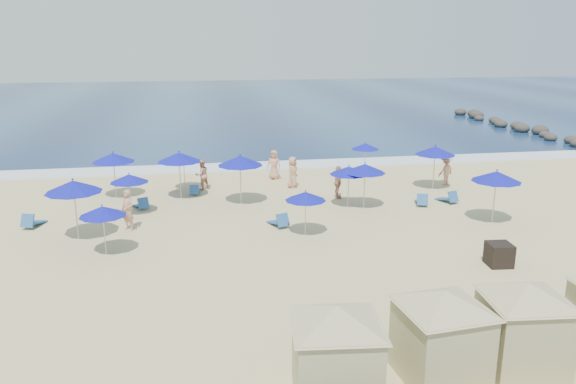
# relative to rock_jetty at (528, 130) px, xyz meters

# --- Properties ---
(ground) EXTENTS (160.00, 160.00, 0.00)m
(ground) POSITION_rel_rock_jetty_xyz_m (-24.01, -24.90, -0.36)
(ground) COLOR #D1C084
(ground) RESTS_ON ground
(ocean) EXTENTS (160.00, 80.00, 0.06)m
(ocean) POSITION_rel_rock_jetty_xyz_m (-24.01, 30.10, -0.33)
(ocean) COLOR #0E234D
(ocean) RESTS_ON ground
(surf_line) EXTENTS (160.00, 2.50, 0.08)m
(surf_line) POSITION_rel_rock_jetty_xyz_m (-24.01, -9.40, -0.32)
(surf_line) COLOR white
(surf_line) RESTS_ON ground
(rock_jetty) EXTENTS (2.56, 26.66, 0.96)m
(rock_jetty) POSITION_rel_rock_jetty_xyz_m (0.00, 0.00, 0.00)
(rock_jetty) COLOR #2A2623
(rock_jetty) RESTS_ON ground
(trash_bin) EXTENTS (0.95, 0.95, 0.88)m
(trash_bin) POSITION_rel_rock_jetty_xyz_m (-18.71, -27.90, 0.08)
(trash_bin) COLOR black
(trash_bin) RESTS_ON ground
(cabana_0) EXTENTS (4.25, 4.25, 2.68)m
(cabana_0) POSITION_rel_rock_jetty_xyz_m (-26.89, -34.80, 1.17)
(cabana_0) COLOR tan
(cabana_0) RESTS_ON ground
(cabana_1) EXTENTS (4.22, 4.22, 2.66)m
(cabana_1) POSITION_rel_rock_jetty_xyz_m (-24.07, -34.41, 1.16)
(cabana_1) COLOR tan
(cabana_1) RESTS_ON ground
(cabana_2) EXTENTS (4.18, 4.18, 2.63)m
(cabana_2) POSITION_rel_rock_jetty_xyz_m (-21.75, -34.30, 1.15)
(cabana_2) COLOR tan
(cabana_2) RESTS_ON ground
(umbrella_0) EXTENTS (2.26, 2.26, 2.57)m
(umbrella_0) POSITION_rel_rock_jetty_xyz_m (-34.27, -15.71, 1.87)
(umbrella_0) COLOR #A5A8AD
(umbrella_0) RESTS_ON ground
(umbrella_1) EXTENTS (2.39, 2.39, 2.72)m
(umbrella_1) POSITION_rel_rock_jetty_xyz_m (-35.08, -22.18, 1.99)
(umbrella_1) COLOR #A5A8AD
(umbrella_1) RESTS_ON ground
(umbrella_2) EXTENTS (1.80, 1.80, 2.05)m
(umbrella_2) POSITION_rel_rock_jetty_xyz_m (-30.60, -14.59, 1.42)
(umbrella_2) COLOR #A5A8AD
(umbrella_2) RESTS_ON ground
(umbrella_3) EXTENTS (1.84, 1.84, 2.10)m
(umbrella_3) POSITION_rel_rock_jetty_xyz_m (-33.65, -24.23, 1.46)
(umbrella_3) COLOR #A5A8AD
(umbrella_3) RESTS_ON ground
(umbrella_4) EXTENTS (2.31, 2.31, 2.63)m
(umbrella_4) POSITION_rel_rock_jetty_xyz_m (-30.79, -16.44, 1.92)
(umbrella_4) COLOR #A5A8AD
(umbrella_4) RESTS_ON ground
(umbrella_5) EXTENTS (2.35, 2.35, 2.67)m
(umbrella_5) POSITION_rel_rock_jetty_xyz_m (-27.68, -18.03, 1.95)
(umbrella_5) COLOR #A5A8AD
(umbrella_5) RESTS_ON ground
(umbrella_6) EXTENTS (1.81, 1.81, 2.06)m
(umbrella_6) POSITION_rel_rock_jetty_xyz_m (-25.32, -23.32, 1.42)
(umbrella_6) COLOR #A5A8AD
(umbrella_6) RESTS_ON ground
(umbrella_7) EXTENTS (1.95, 1.95, 2.22)m
(umbrella_7) POSITION_rel_rock_jetty_xyz_m (-22.32, -19.50, 1.57)
(umbrella_7) COLOR #A5A8AD
(umbrella_7) RESTS_ON ground
(umbrella_8) EXTENTS (2.10, 2.10, 2.39)m
(umbrella_8) POSITION_rel_rock_jetty_xyz_m (-21.57, -19.80, 1.71)
(umbrella_8) COLOR #A5A8AD
(umbrella_8) RESTS_ON ground
(umbrella_9) EXTENTS (1.79, 1.79, 2.04)m
(umbrella_9) POSITION_rel_rock_jetty_xyz_m (-19.28, -12.52, 1.40)
(umbrella_9) COLOR #A5A8AD
(umbrella_9) RESTS_ON ground
(umbrella_10) EXTENTS (2.27, 2.27, 2.58)m
(umbrella_10) POSITION_rel_rock_jetty_xyz_m (-16.54, -16.85, 1.88)
(umbrella_10) COLOR #A5A8AD
(umbrella_10) RESTS_ON ground
(umbrella_11) EXTENTS (2.27, 2.27, 2.58)m
(umbrella_11) POSITION_rel_rock_jetty_xyz_m (-16.31, -23.09, 1.88)
(umbrella_11) COLOR #A5A8AD
(umbrella_11) RESTS_ON ground
(umbrella_12) EXTENTS (1.87, 1.87, 2.12)m
(umbrella_12) POSITION_rel_rock_jetty_xyz_m (-33.15, -18.98, 1.48)
(umbrella_12) COLOR #A5A8AD
(umbrella_12) RESTS_ON ground
(beach_chair_0) EXTENTS (0.94, 1.44, 0.73)m
(beach_chair_0) POSITION_rel_rock_jetty_xyz_m (-37.46, -20.15, -0.11)
(beach_chair_0) COLOR #285995
(beach_chair_0) RESTS_ON ground
(beach_chair_1) EXTENTS (0.95, 1.31, 0.66)m
(beach_chair_1) POSITION_rel_rock_jetty_xyz_m (-32.74, -18.07, -0.13)
(beach_chair_1) COLOR #285995
(beach_chair_1) RESTS_ON ground
(beach_chair_2) EXTENTS (0.61, 1.17, 0.62)m
(beach_chair_2) POSITION_rel_rock_jetty_xyz_m (-30.06, -15.77, -0.15)
(beach_chair_2) COLOR #285995
(beach_chair_2) RESTS_ON ground
(beach_chair_3) EXTENTS (0.96, 1.40, 0.71)m
(beach_chair_3) POSITION_rel_rock_jetty_xyz_m (-26.27, -21.97, -0.12)
(beach_chair_3) COLOR #285995
(beach_chair_3) RESTS_ON ground
(beach_chair_4) EXTENTS (0.88, 1.37, 0.69)m
(beach_chair_4) POSITION_rel_rock_jetty_xyz_m (-18.46, -19.84, -0.12)
(beach_chair_4) COLOR #285995
(beach_chair_4) RESTS_ON ground
(beach_chair_5) EXTENTS (0.92, 1.36, 0.69)m
(beach_chair_5) POSITION_rel_rock_jetty_xyz_m (-16.86, -19.61, -0.12)
(beach_chair_5) COLOR #285995
(beach_chair_5) RESTS_ON ground
(beachgoer_0) EXTENTS (0.81, 0.80, 1.88)m
(beachgoer_0) POSITION_rel_rock_jetty_xyz_m (-33.05, -21.34, 0.58)
(beachgoer_0) COLOR tan
(beachgoer_0) RESTS_ON ground
(beachgoer_1) EXTENTS (1.07, 1.00, 1.75)m
(beachgoer_1) POSITION_rel_rock_jetty_xyz_m (-29.62, -14.77, 0.51)
(beachgoer_1) COLOR tan
(beachgoer_1) RESTS_ON ground
(beachgoer_2) EXTENTS (0.50, 1.08, 1.80)m
(beachgoer_2) POSITION_rel_rock_jetty_xyz_m (-22.44, -17.86, 0.54)
(beachgoer_2) COLOR tan
(beachgoer_2) RESTS_ON ground
(beachgoer_3) EXTENTS (1.30, 1.09, 1.75)m
(beachgoer_3) POSITION_rel_rock_jetty_xyz_m (-15.45, -16.09, 0.51)
(beachgoer_3) COLOR tan
(beachgoer_3) RESTS_ON ground
(beachgoer_4) EXTENTS (1.04, 0.90, 1.80)m
(beachgoer_4) POSITION_rel_rock_jetty_xyz_m (-25.21, -13.00, 0.54)
(beachgoer_4) COLOR tan
(beachgoer_4) RESTS_ON ground
(beachgoer_5) EXTENTS (0.95, 1.06, 1.82)m
(beachgoer_5) POSITION_rel_rock_jetty_xyz_m (-24.44, -15.18, 0.55)
(beachgoer_5) COLOR tan
(beachgoer_5) RESTS_ON ground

